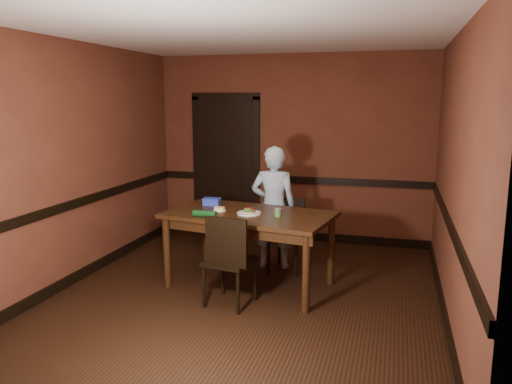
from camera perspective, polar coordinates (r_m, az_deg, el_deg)
The scene contains 22 objects.
floor at distance 5.47m, azimuth -1.02°, elevation -11.54°, with size 4.00×4.50×0.01m, color black.
ceiling at distance 5.11m, azimuth -1.12°, elevation 17.78°, with size 4.00×4.50×0.01m, color silver.
wall_back at distance 7.29m, azimuth 4.09°, elevation 4.95°, with size 4.00×0.02×2.70m, color #5B2B1B.
wall_front at distance 3.07m, azimuth -13.37°, elevation -3.00°, with size 4.00×0.02×2.70m, color #5B2B1B.
wall_left at distance 6.01m, azimuth -19.67°, elevation 3.18°, with size 0.02×4.50×2.70m, color #5B2B1B.
wall_right at distance 4.93m, azimuth 21.78°, elevation 1.56°, with size 0.02×4.50×2.70m, color #5B2B1B.
dado_back at distance 7.33m, azimuth 4.02°, elevation 1.43°, with size 4.00×0.03×0.10m, color black.
dado_left at distance 6.07m, azimuth -19.30°, elevation -1.04°, with size 0.03×4.50×0.10m, color black.
dado_right at distance 5.01m, azimuth 21.26°, elevation -3.52°, with size 0.03×4.50×0.10m, color black.
baseboard_back at distance 7.51m, azimuth 3.94°, elevation -4.91°, with size 4.00×0.03×0.12m, color black.
baseboard_left at distance 6.28m, azimuth -18.83°, elevation -8.57°, with size 0.03×4.50×0.12m, color black.
baseboard_right at distance 5.27m, azimuth 20.65°, elevation -12.42°, with size 0.03×4.50×0.12m, color black.
door at distance 7.55m, azimuth -3.45°, elevation 3.17°, with size 1.05×0.07×2.20m.
dining_table at distance 5.56m, azimuth -0.75°, elevation -6.59°, with size 1.78×1.00×0.83m, color black.
chair_far at distance 6.05m, azimuth 3.61°, elevation -5.03°, with size 0.41×0.41×0.87m, color black, non-canonical shape.
chair_near at distance 5.06m, azimuth -3.03°, elevation -7.69°, with size 0.44×0.44×0.95m, color black, non-canonical shape.
person at distance 6.11m, azimuth 2.02°, elevation -1.77°, with size 0.55×0.36×1.51m, color #AACBDE.
sandwich_plate at distance 5.40m, azimuth -0.80°, elevation -2.33°, with size 0.26×0.26×0.07m.
sauce_jar at distance 5.28m, azimuth 2.52°, elevation -2.36°, with size 0.07×0.07×0.09m.
cheese_saucer at distance 5.57m, azimuth -4.18°, elevation -1.98°, with size 0.14×0.14×0.04m.
food_tub at distance 5.86m, azimuth -5.08°, elevation -1.10°, with size 0.21×0.15×0.08m.
wrapped_veg at distance 5.28m, azimuth -5.89°, elevation -2.49°, with size 0.07×0.07×0.25m, color #0F3D15.
Camera 1 is at (1.47, -4.85, 2.05)m, focal length 35.00 mm.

